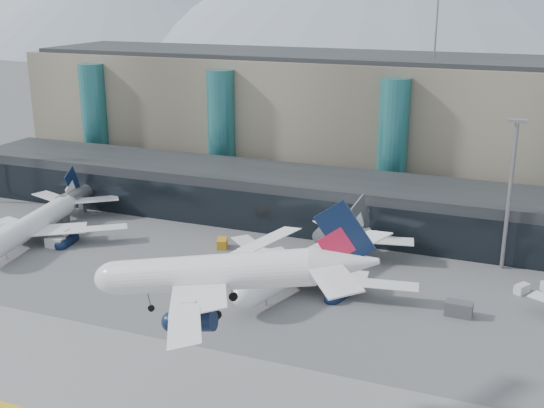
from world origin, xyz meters
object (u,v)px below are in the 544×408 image
at_px(veh_h, 258,279).
at_px(veh_b, 222,243).
at_px(lightmast_mid, 510,187).
at_px(jet_parked_left, 42,213).
at_px(veh_f, 63,220).
at_px(hero_jet, 238,264).
at_px(jet_parked_mid, 317,251).
at_px(veh_d, 522,289).
at_px(veh_c, 459,309).
at_px(veh_a, 55,242).

bearing_deg(veh_h, veh_b, 95.37).
relative_size(lightmast_mid, jet_parked_left, 0.70).
bearing_deg(jet_parked_left, veh_f, -2.65).
xyz_separation_m(jet_parked_left, veh_h, (47.36, -6.00, -3.55)).
xyz_separation_m(lightmast_mid, hero_jet, (-22.52, -58.61, 5.54)).
height_order(lightmast_mid, hero_jet, hero_jet).
xyz_separation_m(jet_parked_mid, veh_b, (-20.31, 6.64, -3.87)).
height_order(lightmast_mid, veh_d, lightmast_mid).
bearing_deg(veh_b, hero_jet, -172.23).
distance_m(veh_b, veh_h, 17.74).
height_order(jet_parked_mid, veh_h, jet_parked_mid).
bearing_deg(veh_c, lightmast_mid, 78.71).
height_order(lightmast_mid, jet_parked_left, lightmast_mid).
xyz_separation_m(hero_jet, veh_b, (-25.91, 49.74, -19.14)).
bearing_deg(lightmast_mid, veh_c, -102.46).
height_order(lightmast_mid, veh_f, lightmast_mid).
height_order(jet_parked_left, veh_b, jet_parked_left).
relative_size(jet_parked_mid, veh_h, 11.78).
bearing_deg(hero_jet, veh_d, 58.92).
distance_m(veh_d, veh_h, 41.44).
xyz_separation_m(jet_parked_left, veh_b, (34.95, 6.67, -3.64)).
height_order(veh_d, veh_f, veh_f).
xyz_separation_m(veh_b, veh_d, (52.03, -0.53, -0.10)).
xyz_separation_m(jet_parked_left, veh_a, (6.38, -4.48, -3.51)).
distance_m(lightmast_mid, jet_parked_mid, 33.56).
distance_m(veh_a, veh_b, 30.67).
bearing_deg(veh_f, veh_c, -110.15).
relative_size(lightmast_mid, veh_c, 6.59).
relative_size(jet_parked_mid, veh_a, 11.48).
bearing_deg(jet_parked_mid, veh_f, 99.96).
distance_m(hero_jet, veh_b, 59.26).
relative_size(veh_b, veh_h, 0.87).
xyz_separation_m(lightmast_mid, veh_c, (-4.63, -20.94, -13.34)).
bearing_deg(veh_b, veh_h, -155.34).
relative_size(veh_c, veh_f, 1.25).
distance_m(hero_jet, veh_f, 81.62).
height_order(jet_parked_left, jet_parked_mid, jet_parked_mid).
xyz_separation_m(veh_a, veh_h, (40.98, -1.52, -0.04)).
relative_size(jet_parked_mid, veh_f, 12.40).
height_order(veh_b, veh_d, veh_b).
relative_size(jet_parked_mid, veh_c, 9.96).
distance_m(lightmast_mid, veh_a, 80.70).
bearing_deg(jet_parked_mid, lightmast_mid, -44.24).
height_order(veh_d, veh_h, veh_h).
bearing_deg(veh_f, veh_h, -116.34).
bearing_deg(veh_b, veh_f, 69.95).
bearing_deg(veh_a, hero_jet, -39.77).
xyz_separation_m(jet_parked_mid, veh_a, (-48.88, -4.51, -3.75)).
relative_size(veh_a, veh_b, 1.18).
xyz_separation_m(lightmast_mid, jet_parked_left, (-83.38, -15.53, -9.96)).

